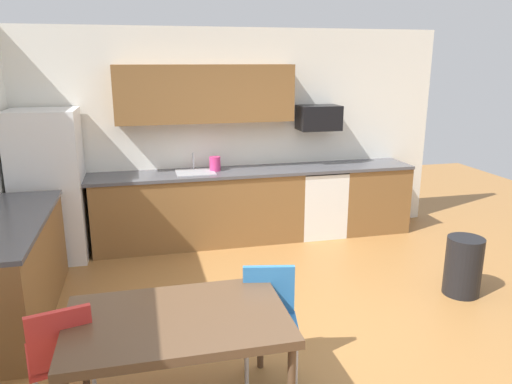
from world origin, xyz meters
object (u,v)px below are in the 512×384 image
(dining_table, at_px, (178,325))
(trash_bin, at_px, (463,266))
(chair_near_table, at_px, (269,317))
(refrigerator, at_px, (49,186))
(microwave, at_px, (319,118))
(oven_range, at_px, (319,201))
(kettle, at_px, (215,164))
(chair_far_side, at_px, (61,352))

(dining_table, relative_size, trash_bin, 2.33)
(chair_near_table, distance_m, trash_bin, 2.42)
(refrigerator, height_order, microwave, refrigerator)
(refrigerator, xyz_separation_m, trash_bin, (4.15, -1.96, -0.58))
(oven_range, height_order, kettle, kettle)
(oven_range, relative_size, microwave, 1.69)
(oven_range, xyz_separation_m, trash_bin, (0.78, -2.04, -0.16))
(kettle, bearing_deg, chair_far_side, -115.63)
(microwave, bearing_deg, trash_bin, -69.92)
(oven_range, xyz_separation_m, microwave, (0.00, 0.10, 1.11))
(microwave, distance_m, dining_table, 4.00)
(chair_near_table, height_order, chair_far_side, same)
(chair_far_side, distance_m, trash_bin, 3.79)
(refrigerator, bearing_deg, oven_range, 1.36)
(microwave, xyz_separation_m, dining_table, (-2.14, -3.26, -0.90))
(refrigerator, distance_m, kettle, 1.98)
(refrigerator, xyz_separation_m, oven_range, (3.36, 0.08, -0.43))
(chair_near_table, xyz_separation_m, trash_bin, (2.25, 0.86, -0.20))
(microwave, bearing_deg, chair_near_table, -115.99)
(dining_table, xyz_separation_m, trash_bin, (2.92, 1.11, -0.37))
(oven_range, bearing_deg, kettle, 177.95)
(refrigerator, distance_m, oven_range, 3.39)
(oven_range, relative_size, kettle, 4.55)
(microwave, bearing_deg, kettle, -177.95)
(chair_near_table, distance_m, chair_far_side, 1.41)
(refrigerator, relative_size, trash_bin, 2.95)
(kettle, bearing_deg, dining_table, -103.05)
(microwave, height_order, trash_bin, microwave)
(trash_bin, bearing_deg, refrigerator, 154.65)
(chair_far_side, xyz_separation_m, kettle, (1.48, 3.08, 0.52))
(oven_range, bearing_deg, microwave, 90.00)
(oven_range, relative_size, trash_bin, 1.52)
(chair_near_table, xyz_separation_m, chair_far_side, (-1.41, -0.12, 0.00))
(refrigerator, bearing_deg, kettle, 3.78)
(chair_far_side, relative_size, kettle, 4.25)
(oven_range, distance_m, chair_near_table, 3.26)
(chair_far_side, bearing_deg, oven_range, 46.53)
(oven_range, height_order, chair_far_side, oven_range)
(refrigerator, height_order, chair_far_side, refrigerator)
(trash_bin, height_order, kettle, kettle)
(oven_range, relative_size, dining_table, 0.65)
(refrigerator, distance_m, microwave, 3.44)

